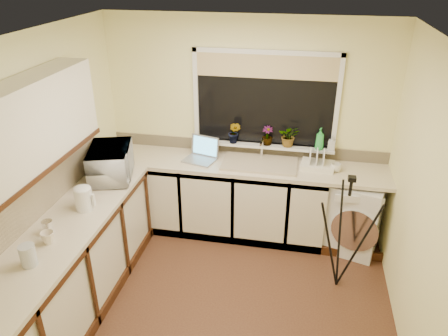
# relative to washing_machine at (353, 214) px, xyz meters

# --- Properties ---
(floor) EXTENTS (3.20, 3.20, 0.00)m
(floor) POSITION_rel_washing_machine_xyz_m (-1.26, -1.16, -0.42)
(floor) COLOR brown
(floor) RESTS_ON ground
(ceiling) EXTENTS (3.20, 3.20, 0.00)m
(ceiling) POSITION_rel_washing_machine_xyz_m (-1.26, -1.16, 2.03)
(ceiling) COLOR white
(ceiling) RESTS_ON ground
(wall_back) EXTENTS (3.20, 0.00, 3.20)m
(wall_back) POSITION_rel_washing_machine_xyz_m (-1.26, 0.34, 0.81)
(wall_back) COLOR #FFF7AA
(wall_back) RESTS_ON ground
(wall_front) EXTENTS (3.20, 0.00, 3.20)m
(wall_front) POSITION_rel_washing_machine_xyz_m (-1.26, -2.66, 0.81)
(wall_front) COLOR #FFF7AA
(wall_front) RESTS_ON ground
(wall_left) EXTENTS (0.00, 3.00, 3.00)m
(wall_left) POSITION_rel_washing_machine_xyz_m (-2.86, -1.16, 0.81)
(wall_left) COLOR #FFF7AA
(wall_left) RESTS_ON ground
(wall_right) EXTENTS (0.00, 3.00, 3.00)m
(wall_right) POSITION_rel_washing_machine_xyz_m (0.34, -1.16, 0.81)
(wall_right) COLOR #FFF7AA
(wall_right) RESTS_ON ground
(base_cabinet_back) EXTENTS (2.55, 0.60, 0.86)m
(base_cabinet_back) POSITION_rel_washing_machine_xyz_m (-1.58, 0.04, 0.01)
(base_cabinet_back) COLOR silver
(base_cabinet_back) RESTS_ON floor
(base_cabinet_left) EXTENTS (0.54, 2.40, 0.86)m
(base_cabinet_left) POSITION_rel_washing_machine_xyz_m (-2.56, -1.46, 0.01)
(base_cabinet_left) COLOR silver
(base_cabinet_left) RESTS_ON floor
(worktop_back) EXTENTS (3.20, 0.60, 0.04)m
(worktop_back) POSITION_rel_washing_machine_xyz_m (-1.26, 0.04, 0.46)
(worktop_back) COLOR beige
(worktop_back) RESTS_ON base_cabinet_back
(worktop_left) EXTENTS (0.60, 2.40, 0.04)m
(worktop_left) POSITION_rel_washing_machine_xyz_m (-2.56, -1.46, 0.46)
(worktop_left) COLOR beige
(worktop_left) RESTS_ON base_cabinet_left
(upper_cabinet) EXTENTS (0.28, 1.90, 0.70)m
(upper_cabinet) POSITION_rel_washing_machine_xyz_m (-2.70, -1.61, 1.38)
(upper_cabinet) COLOR silver
(upper_cabinet) RESTS_ON wall_left
(splashback_left) EXTENTS (0.02, 2.40, 0.45)m
(splashback_left) POSITION_rel_washing_machine_xyz_m (-2.84, -1.46, 0.71)
(splashback_left) COLOR beige
(splashback_left) RESTS_ON wall_left
(splashback_back) EXTENTS (3.20, 0.02, 0.14)m
(splashback_back) POSITION_rel_washing_machine_xyz_m (-1.26, 0.33, 0.55)
(splashback_back) COLOR beige
(splashback_back) RESTS_ON wall_back
(window_glass) EXTENTS (1.50, 0.02, 1.00)m
(window_glass) POSITION_rel_washing_machine_xyz_m (-1.06, 0.33, 1.13)
(window_glass) COLOR black
(window_glass) RESTS_ON wall_back
(window_blind) EXTENTS (1.50, 0.02, 0.25)m
(window_blind) POSITION_rel_washing_machine_xyz_m (-1.06, 0.30, 1.51)
(window_blind) COLOR tan
(window_blind) RESTS_ON wall_back
(windowsill) EXTENTS (1.60, 0.14, 0.03)m
(windowsill) POSITION_rel_washing_machine_xyz_m (-1.06, 0.27, 0.62)
(windowsill) COLOR white
(windowsill) RESTS_ON wall_back
(sink) EXTENTS (0.82, 0.46, 0.03)m
(sink) POSITION_rel_washing_machine_xyz_m (-1.06, 0.04, 0.50)
(sink) COLOR tan
(sink) RESTS_ON worktop_back
(faucet) EXTENTS (0.03, 0.03, 0.24)m
(faucet) POSITION_rel_washing_machine_xyz_m (-1.06, 0.22, 0.60)
(faucet) COLOR silver
(faucet) RESTS_ON worktop_back
(washing_machine) EXTENTS (0.72, 0.71, 0.83)m
(washing_machine) POSITION_rel_washing_machine_xyz_m (0.00, 0.00, 0.00)
(washing_machine) COLOR silver
(washing_machine) RESTS_ON floor
(laptop) EXTENTS (0.40, 0.36, 0.25)m
(laptop) POSITION_rel_washing_machine_xyz_m (-1.72, 0.07, 0.55)
(laptop) COLOR #93939A
(laptop) RESTS_ON worktop_back
(kettle) EXTENTS (0.16, 0.16, 0.21)m
(kettle) POSITION_rel_washing_machine_xyz_m (-2.51, -1.18, 0.59)
(kettle) COLOR white
(kettle) RESTS_ON worktop_left
(dish_rack) EXTENTS (0.38, 0.30, 0.05)m
(dish_rack) POSITION_rel_washing_machine_xyz_m (-0.43, 0.09, 0.51)
(dish_rack) COLOR white
(dish_rack) RESTS_ON worktop_back
(tripod) EXTENTS (0.80, 0.80, 1.23)m
(tripod) POSITION_rel_washing_machine_xyz_m (-0.16, -0.71, 0.20)
(tripod) COLOR black
(tripod) RESTS_ON floor
(glass_jug) EXTENTS (0.12, 0.12, 0.17)m
(glass_jug) POSITION_rel_washing_machine_xyz_m (-2.54, -1.99, 0.57)
(glass_jug) COLOR #B8BCC4
(glass_jug) RESTS_ON worktop_left
(steel_jar) EXTENTS (0.09, 0.09, 0.12)m
(steel_jar) POSITION_rel_washing_machine_xyz_m (-2.62, -1.59, 0.54)
(steel_jar) COLOR white
(steel_jar) RESTS_ON worktop_left
(microwave) EXTENTS (0.56, 0.69, 0.33)m
(microwave) POSITION_rel_washing_machine_xyz_m (-2.53, -0.54, 0.65)
(microwave) COLOR white
(microwave) RESTS_ON worktop_left
(plant_b) EXTENTS (0.17, 0.16, 0.26)m
(plant_b) POSITION_rel_washing_machine_xyz_m (-1.38, 0.24, 0.76)
(plant_b) COLOR #999999
(plant_b) RESTS_ON windowsill
(plant_c) EXTENTS (0.14, 0.14, 0.22)m
(plant_c) POSITION_rel_washing_machine_xyz_m (-1.01, 0.27, 0.74)
(plant_c) COLOR #999999
(plant_c) RESTS_ON windowsill
(plant_d) EXTENTS (0.23, 0.20, 0.25)m
(plant_d) POSITION_rel_washing_machine_xyz_m (-0.76, 0.27, 0.76)
(plant_d) COLOR #999999
(plant_d) RESTS_ON windowsill
(soap_bottle_green) EXTENTS (0.12, 0.12, 0.25)m
(soap_bottle_green) POSITION_rel_washing_machine_xyz_m (-0.43, 0.25, 0.76)
(soap_bottle_green) COLOR green
(soap_bottle_green) RESTS_ON windowsill
(soap_bottle_clear) EXTENTS (0.09, 0.09, 0.17)m
(soap_bottle_clear) POSITION_rel_washing_machine_xyz_m (-0.30, 0.26, 0.72)
(soap_bottle_clear) COLOR #999999
(soap_bottle_clear) RESTS_ON windowsill
(cup_back) EXTENTS (0.15, 0.15, 0.09)m
(cup_back) POSITION_rel_washing_machine_xyz_m (-0.24, 0.04, 0.53)
(cup_back) COLOR white
(cup_back) RESTS_ON worktop_back
(cup_left) EXTENTS (0.15, 0.15, 0.10)m
(cup_left) POSITION_rel_washing_machine_xyz_m (-2.55, -1.71, 0.54)
(cup_left) COLOR beige
(cup_left) RESTS_ON worktop_left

